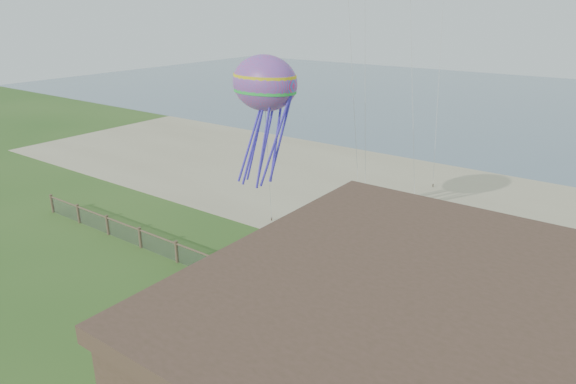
% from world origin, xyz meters
% --- Properties ---
extents(ground, '(160.00, 160.00, 0.00)m').
position_xyz_m(ground, '(0.00, 0.00, 0.00)').
color(ground, '#2E571D').
rests_on(ground, ground).
extents(sand_beach, '(72.00, 20.00, 0.02)m').
position_xyz_m(sand_beach, '(0.00, 22.00, 0.00)').
color(sand_beach, tan).
rests_on(sand_beach, ground).
extents(ocean, '(160.00, 68.00, 0.02)m').
position_xyz_m(ocean, '(0.00, 66.00, 0.00)').
color(ocean, slate).
rests_on(ocean, ground).
extents(chainlink_fence, '(36.20, 0.20, 1.25)m').
position_xyz_m(chainlink_fence, '(0.00, 6.00, 0.55)').
color(chainlink_fence, '#4B3A2A').
rests_on(chainlink_fence, ground).
extents(picnic_table, '(2.29, 2.00, 0.81)m').
position_xyz_m(picnic_table, '(4.01, 2.77, 0.40)').
color(picnic_table, brown).
rests_on(picnic_table, ground).
extents(octopus_kite, '(4.35, 3.78, 7.49)m').
position_xyz_m(octopus_kite, '(-3.40, 10.44, 7.27)').
color(octopus_kite, '#F3266F').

